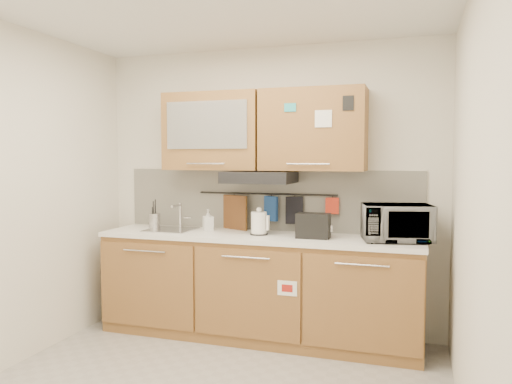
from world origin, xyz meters
The scene contains 19 objects.
wall_back centered at (0.00, 1.50, 1.30)m, with size 3.20×3.20×0.00m, color silver.
wall_left centered at (-1.60, 0.00, 1.30)m, with size 3.00×3.00×0.00m, color silver.
wall_right centered at (1.60, 0.00, 1.30)m, with size 3.00×3.00×0.00m, color silver.
base_cabinet centered at (0.00, 1.19, 0.41)m, with size 2.80×0.64×0.88m.
countertop centered at (0.00, 1.19, 0.90)m, with size 2.82×0.62×0.04m, color white.
backsplash centered at (0.00, 1.49, 1.20)m, with size 2.80×0.02×0.56m, color silver.
upper_cabinets centered at (0.00, 1.32, 1.83)m, with size 1.82×0.37×0.70m.
range_hood centered at (0.00, 1.25, 1.42)m, with size 0.60×0.46×0.10m, color black.
sink centered at (-0.85, 1.21, 0.92)m, with size 0.42×0.40×0.26m.
utensil_rail centered at (0.00, 1.45, 1.26)m, with size 0.02×0.02×1.30m, color black.
utensil_crock centered at (-1.08, 1.32, 0.99)m, with size 0.14×0.14×0.27m.
kettle centered at (0.02, 1.19, 1.02)m, with size 0.17×0.16×0.24m.
toaster centered at (0.50, 1.15, 1.03)m, with size 0.28×0.17×0.21m.
microwave centered at (1.17, 1.21, 1.07)m, with size 0.54×0.36×0.30m, color #999999.
soap_bottle centered at (-0.51, 1.28, 1.02)m, with size 0.09×0.09×0.20m, color #999999.
cutting_board centered at (-0.31, 1.44, 1.04)m, with size 0.33×0.02×0.40m, color brown.
oven_mitt centered at (0.05, 1.44, 1.13)m, with size 0.14×0.03×0.23m, color navy.
dark_pouch centered at (0.27, 1.44, 1.12)m, with size 0.16×0.04×0.25m, color black.
pot_holder centered at (0.61, 1.44, 1.17)m, with size 0.12×0.02×0.14m, color red.
Camera 1 is at (1.31, -2.93, 1.59)m, focal length 35.00 mm.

